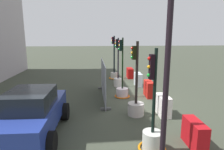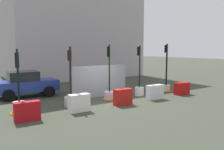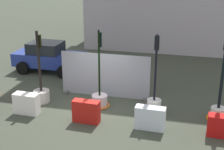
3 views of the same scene
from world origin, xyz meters
The scene contains 14 objects.
ground_plane centered at (0.00, 0.00, 0.00)m, with size 120.00×120.00×0.00m, color #393F31.
traffic_light_0 centered at (-5.15, 0.33, 0.50)m, with size 0.86×0.86×3.11m.
traffic_light_1 centered at (-2.50, 0.25, 0.58)m, with size 0.72×0.72×3.24m.
traffic_light_2 centered at (0.13, 0.45, 0.44)m, with size 0.88×0.88×3.37m.
traffic_light_3 centered at (2.50, 0.39, 0.63)m, with size 0.60×0.60×3.33m.
traffic_light_4 centered at (5.06, 0.38, 0.62)m, with size 0.87×0.87×3.47m.
construction_barrier_0 centered at (-5.12, -1.04, 0.42)m, with size 1.10×0.43×0.85m.
construction_barrier_1 centered at (-2.61, -0.96, 0.44)m, with size 1.05×0.49×0.88m.
construction_barrier_2 centered at (0.02, -1.09, 0.45)m, with size 1.08×0.44×0.90m.
construction_barrier_3 centered at (2.52, -1.04, 0.45)m, with size 1.14×0.46×0.90m.
construction_barrier_4 centered at (5.16, -0.97, 0.41)m, with size 1.13×0.49×0.81m.
car_blue_estate centered at (-3.89, 4.20, 0.83)m, with size 3.96×2.10×1.67m.
street_lamp_post centered at (-6.63, 0.58, 3.75)m, with size 0.36×0.36×5.70m.
site_fence_panel centered at (0.09, 1.54, 0.98)m, with size 4.14×0.50×2.05m.
Camera 1 is at (-10.33, 2.08, 3.42)m, focal length 30.58 mm.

